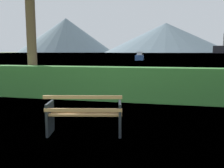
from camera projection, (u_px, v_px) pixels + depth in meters
ground_plane at (85, 134)px, 5.04m from camera, size 1400.00×1400.00×0.00m
water_surface at (165, 53)px, 303.37m from camera, size 620.00×620.00×0.00m
park_bench at (85, 115)px, 4.93m from camera, size 1.61×0.86×0.87m
hedge_row at (118, 84)px, 8.44m from camera, size 9.67×0.67×1.18m
fishing_boat_near at (140, 57)px, 49.37m from camera, size 1.56×4.69×1.74m
distant_hills at (182, 36)px, 551.19m from camera, size 837.63×303.91×88.20m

